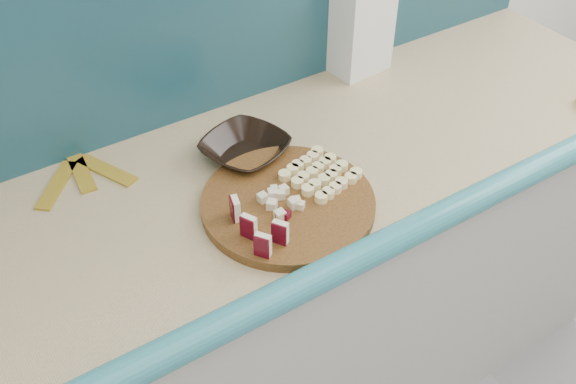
% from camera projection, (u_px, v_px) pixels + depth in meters
% --- Properties ---
extents(kitchen_counter, '(2.20, 0.63, 0.91)m').
position_uv_depth(kitchen_counter, '(247.00, 318.00, 1.65)').
color(kitchen_counter, beige).
rests_on(kitchen_counter, ground).
extents(backsplash, '(2.20, 0.02, 0.50)m').
position_uv_depth(backsplash, '(165.00, 21.00, 1.36)').
color(backsplash, teal).
rests_on(backsplash, kitchen_counter).
extents(cutting_board, '(0.42, 0.42, 0.02)m').
position_uv_depth(cutting_board, '(288.00, 203.00, 1.29)').
color(cutting_board, '#42250E').
rests_on(cutting_board, kitchen_counter).
extents(apple_wedges, '(0.07, 0.14, 0.05)m').
position_uv_depth(apple_wedges, '(256.00, 228.00, 1.19)').
color(apple_wedges, '#F7E9C6').
rests_on(apple_wedges, cutting_board).
extents(apple_chunks, '(0.05, 0.06, 0.02)m').
position_uv_depth(apple_chunks, '(280.00, 202.00, 1.26)').
color(apple_chunks, beige).
rests_on(apple_chunks, cutting_board).
extents(banana_slices, '(0.15, 0.15, 0.02)m').
position_uv_depth(banana_slices, '(320.00, 174.00, 1.33)').
color(banana_slices, '#FFE89B').
rests_on(banana_slices, cutting_board).
extents(brown_bowl, '(0.23, 0.23, 0.04)m').
position_uv_depth(brown_bowl, '(245.00, 149.00, 1.40)').
color(brown_bowl, black).
rests_on(brown_bowl, kitchen_counter).
extents(flour_bag, '(0.15, 0.12, 0.25)m').
position_uv_depth(flour_bag, '(361.00, 25.00, 1.61)').
color(flour_bag, white).
rests_on(flour_bag, kitchen_counter).
extents(banana_peel, '(0.21, 0.18, 0.01)m').
position_uv_depth(banana_peel, '(81.00, 175.00, 1.36)').
color(banana_peel, '#B79423').
rests_on(banana_peel, kitchen_counter).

